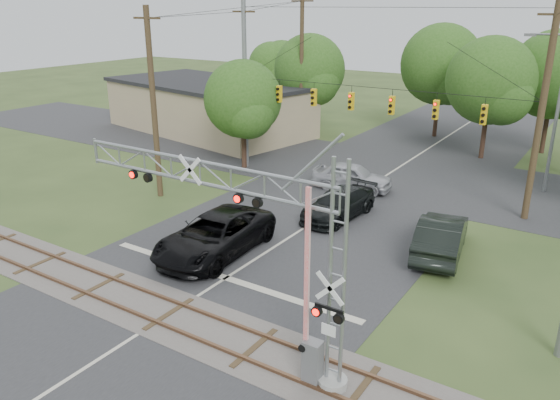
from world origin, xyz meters
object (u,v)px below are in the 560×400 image
Objects in this scene: traffic_signal_span at (385,101)px; streetlight at (555,105)px; pickup_black at (215,235)px; car_dark at (339,204)px; sedan_silver at (352,176)px; commercial_building at (208,106)px; crossing_gantry at (248,232)px.

streetlight is at bearing 33.15° from traffic_signal_span.
streetlight is (11.44, 18.40, 4.48)m from pickup_black.
car_dark is at bearing -128.19° from streetlight.
sedan_silver reaches higher than car_dark.
commercial_building is (-20.28, 13.18, 1.49)m from car_dark.
pickup_black is at bearing 137.45° from crossing_gantry.
crossing_gantry is 0.50× the size of commercial_building.
traffic_signal_span is at bearing -77.17° from sedan_silver.
commercial_building is at bearing 159.27° from traffic_signal_span.
streetlight is (28.97, -2.13, 3.16)m from commercial_building.
sedan_silver is at bearing -159.08° from traffic_signal_span.
traffic_signal_span is at bearing 73.94° from pickup_black.
traffic_signal_span reaches higher than commercial_building.
commercial_building is 2.15× the size of streetlight.
sedan_silver is 0.52× the size of streetlight.
streetlight is (8.69, 11.05, 4.65)m from car_dark.
pickup_black is 0.33× the size of commercial_building.
car_dark is at bearing -91.29° from traffic_signal_span.
car_dark is 14.81m from streetlight.
streetlight reaches higher than crossing_gantry.
pickup_black reaches higher than car_dark.
traffic_signal_span reaches higher than streetlight.
crossing_gantry is at bearing -102.67° from streetlight.
car_dark is (2.75, 7.35, -0.16)m from pickup_black.
sedan_silver is (-1.52, 4.83, 0.07)m from car_dark.
pickup_black is 1.26× the size of car_dark.
sedan_silver is (-4.82, 17.74, -3.66)m from crossing_gantry.
pickup_black is 27.03m from commercial_building.
streetlight is (5.39, 23.96, 0.91)m from crossing_gantry.
pickup_black is at bearing 166.13° from sedan_silver.
streetlight is at bearing 54.71° from pickup_black.
streetlight reaches higher than commercial_building.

